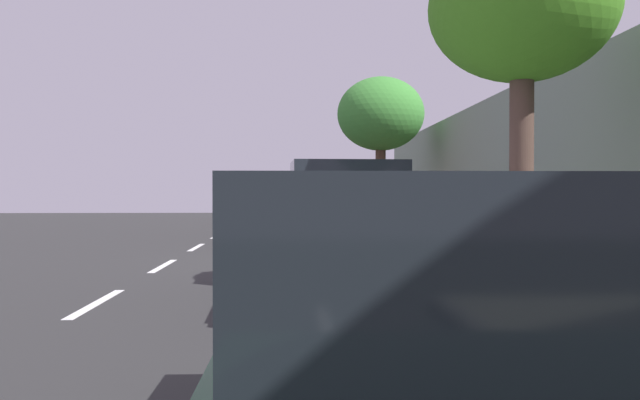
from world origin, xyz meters
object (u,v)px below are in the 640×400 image
Objects in this scene: fire_hydrant at (567,302)px; cyclist_with_backpack at (368,210)px; street_tree_far_end at (381,115)px; street_tree_mid_block at (522,11)px; parked_sedan_black_farthest at (309,209)px; parked_sedan_green_nearest at (451,380)px; pedestrian_on_phone at (408,203)px; parked_pickup_silver_second at (354,232)px; parked_suv_dark_blue_mid at (331,211)px; parked_suv_red_far at (321,205)px; bicycle_at_curb at (356,241)px.

cyclist_with_backpack is at bearing 94.58° from fire_hydrant.
street_tree_mid_block is at bearing -90.00° from street_tree_far_end.
street_tree_mid_block reaches higher than parked_sedan_black_farthest.
pedestrian_on_phone is (2.96, 17.40, 0.38)m from parked_sedan_green_nearest.
parked_sedan_green_nearest is 2.55× the size of pedestrian_on_phone.
parked_suv_dark_blue_mid is (-0.01, 5.75, 0.13)m from parked_pickup_silver_second.
parked_pickup_silver_second is 11.09m from pedestrian_on_phone.
parked_pickup_silver_second is 4.48m from cyclist_with_backpack.
parked_suv_red_far is (0.01, 12.01, 0.13)m from parked_pickup_silver_second.
parked_pickup_silver_second is 6.41× the size of fire_hydrant.
street_tree_far_end reaches higher than parked_suv_red_far.
parked_sedan_green_nearest is at bearing -99.66° from pedestrian_on_phone.
cyclist_with_backpack is at bearing -99.28° from street_tree_far_end.
parked_pickup_silver_second is 1.13× the size of parked_suv_dark_blue_mid.
fire_hydrant is at bearing -95.17° from pedestrian_on_phone.
pedestrian_on_phone is (2.70, -1.26, 0.11)m from parked_suv_red_far.
parked_suv_red_far is (0.26, 18.66, 0.27)m from parked_sedan_green_nearest.
parked_suv_red_far is 2.99m from pedestrian_on_phone.
parked_suv_dark_blue_mid is 2.69× the size of cyclist_with_backpack.
parked_suv_dark_blue_mid is at bearing -90.17° from parked_suv_red_far.
parked_pickup_silver_second reaches higher than parked_sedan_green_nearest.
parked_suv_dark_blue_mid is at bearing 119.71° from bicycle_at_curb.
parked_pickup_silver_second reaches higher than cyclist_with_backpack.
street_tree_far_end reaches higher than pedestrian_on_phone.
street_tree_far_end is at bearing 74.37° from parked_suv_dark_blue_mid.
pedestrian_on_phone is at bearing 69.24° from bicycle_at_curb.
parked_sedan_green_nearest is at bearing -94.96° from cyclist_with_backpack.
parked_sedan_black_farthest is at bearing 93.97° from cyclist_with_backpack.
parked_suv_red_far is 0.98× the size of street_tree_mid_block.
cyclist_with_backpack reaches higher than bicycle_at_curb.
street_tree_far_end reaches higher than parked_sedan_green_nearest.
parked_pickup_silver_second is at bearing -95.73° from bicycle_at_curb.
parked_suv_red_far is 2.71× the size of bicycle_at_curb.
parked_sedan_green_nearest is 6.65m from parked_pickup_silver_second.
street_tree_far_end is at bearing 90.00° from street_tree_mid_block.
fire_hydrant is at bearing -85.80° from parked_sedan_black_farthest.
fire_hydrant is (1.38, -3.96, -0.33)m from parked_pickup_silver_second.
fire_hydrant is (0.89, -8.84, 0.18)m from bicycle_at_curb.
cyclist_with_backpack is 6.63m from pedestrian_on_phone.
parked_suv_dark_blue_mid is 5.68× the size of fire_hydrant.
fire_hydrant is (1.63, -22.15, -0.18)m from parked_sedan_black_farthest.
street_tree_far_end is (2.49, -4.38, 3.51)m from parked_sedan_black_farthest.
parked_sedan_black_farthest is 19.14m from street_tree_mid_block.
cyclist_with_backpack is 5.90m from street_tree_mid_block.
parked_sedan_black_farthest is 2.57× the size of pedestrian_on_phone.
bicycle_at_curb is at bearing 108.07° from street_tree_mid_block.
parked_suv_red_far is at bearing 95.29° from cyclist_with_backpack.
street_tree_far_end is at bearing 80.76° from parked_pickup_silver_second.
bicycle_at_curb is (0.74, 11.52, -0.36)m from parked_sedan_green_nearest.
fire_hydrant is at bearing -84.22° from bicycle_at_curb.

